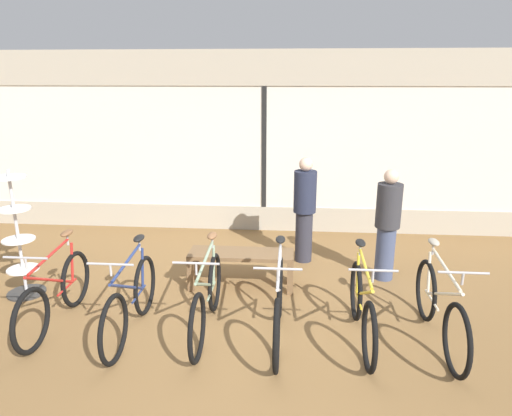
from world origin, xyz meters
TOP-DOWN VIEW (x-y plane):
  - ground_plane at (0.00, 0.00)m, footprint 24.00×24.00m
  - shop_back_wall at (0.00, 3.40)m, footprint 12.00×0.08m
  - bicycle_far_left at (-2.15, -0.17)m, footprint 0.46×1.69m
  - bicycle_left at (-1.23, -0.28)m, footprint 0.46×1.69m
  - bicycle_center_left at (-0.41, -0.16)m, footprint 0.46×1.75m
  - bicycle_center_right at (0.39, -0.24)m, footprint 0.46×1.77m
  - bicycle_right at (1.28, -0.21)m, footprint 0.46×1.67m
  - bicycle_far_right at (2.09, -0.19)m, footprint 0.46×1.77m
  - accessory_rack at (-2.96, 0.55)m, footprint 0.48×0.48m
  - display_bench at (-0.15, 0.99)m, footprint 1.40×0.44m
  - customer_near_rack at (1.83, 1.42)m, footprint 0.41×0.41m
  - customer_by_window at (0.70, 2.00)m, footprint 0.37×0.50m

SIDE VIEW (x-z plane):
  - ground_plane at x=0.00m, z-range 0.00..0.00m
  - bicycle_far_left at x=-2.15m, z-range -0.13..0.90m
  - bicycle_right at x=1.28m, z-range -0.13..0.90m
  - bicycle_center_left at x=-0.41m, z-range -0.13..0.91m
  - bicycle_left at x=-1.23m, z-range -0.13..0.91m
  - bicycle_far_right at x=2.09m, z-range -0.13..0.92m
  - bicycle_center_right at x=0.39m, z-range -0.13..0.92m
  - display_bench at x=-0.15m, z-range 0.16..0.65m
  - accessory_rack at x=-2.96m, z-range -0.15..1.53m
  - customer_near_rack at x=1.83m, z-range 0.03..1.61m
  - customer_by_window at x=0.70m, z-range 0.06..1.68m
  - shop_back_wall at x=0.00m, z-range 0.04..3.24m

